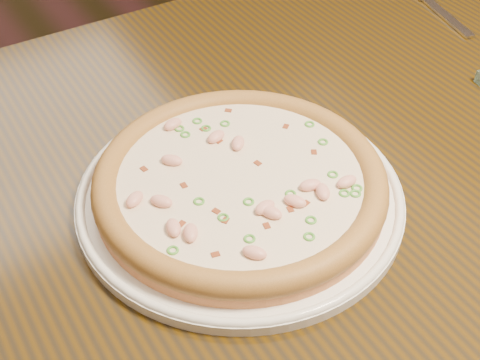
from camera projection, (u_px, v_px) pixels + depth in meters
ground at (197, 235)px, 1.71m from camera, size 9.00×9.00×0.00m
hero_table at (299, 199)px, 0.87m from camera, size 1.20×0.80×0.75m
plate at (240, 195)px, 0.72m from camera, size 0.35×0.35×0.02m
pizza at (240, 182)px, 0.71m from camera, size 0.31×0.31×0.03m
fork at (441, 12)px, 1.04m from camera, size 0.05×0.17×0.00m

